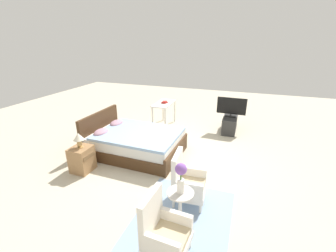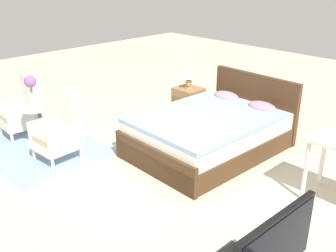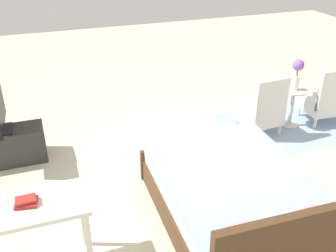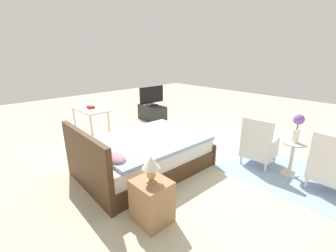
{
  "view_description": "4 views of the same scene",
  "coord_description": "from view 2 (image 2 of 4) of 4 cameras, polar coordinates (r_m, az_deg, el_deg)",
  "views": [
    {
      "loc": [
        -4.55,
        -1.46,
        2.7
      ],
      "look_at": [
        0.25,
        0.24,
        0.71
      ],
      "focal_mm": 24.0,
      "sensor_mm": 36.0,
      "label": 1
    },
    {
      "loc": [
        3.22,
        -3.05,
        2.54
      ],
      "look_at": [
        0.02,
        0.05,
        0.69
      ],
      "focal_mm": 42.0,
      "sensor_mm": 36.0,
      "label": 2
    },
    {
      "loc": [
        1.71,
        3.83,
        2.91
      ],
      "look_at": [
        0.31,
        -0.09,
        0.71
      ],
      "focal_mm": 42.0,
      "sensor_mm": 36.0,
      "label": 3
    },
    {
      "loc": [
        -3.02,
        3.16,
        2.03
      ],
      "look_at": [
        0.18,
        0.14,
        0.58
      ],
      "focal_mm": 24.0,
      "sensor_mm": 36.0,
      "label": 4
    }
  ],
  "objects": [
    {
      "name": "tv_flatscreen",
      "position": [
        2.81,
        15.18,
        -17.05
      ],
      "size": [
        0.21,
        0.86,
        0.58
      ],
      "color": "black",
      "rests_on": "tv_stand"
    },
    {
      "name": "floor_rug",
      "position": [
        6.21,
        -18.23,
        -2.74
      ],
      "size": [
        2.1,
        1.5,
        0.01
      ],
      "color": "#8EA8C6",
      "rests_on": "ground_plane"
    },
    {
      "name": "bed",
      "position": [
        5.68,
        6.33,
        -0.78
      ],
      "size": [
        1.58,
        2.22,
        0.96
      ],
      "color": "#472D19",
      "rests_on": "ground_plane"
    },
    {
      "name": "flower_vase",
      "position": [
        5.9,
        -19.25,
        5.2
      ],
      "size": [
        0.17,
        0.17,
        0.48
      ],
      "color": "silver",
      "rests_on": "side_table"
    },
    {
      "name": "table_lamp",
      "position": [
        6.71,
        3.03,
        7.28
      ],
      "size": [
        0.22,
        0.22,
        0.33
      ],
      "color": "tan",
      "rests_on": "nightstand"
    },
    {
      "name": "armchair_by_window_right",
      "position": [
        5.61,
        -15.54,
        -0.89
      ],
      "size": [
        0.58,
        0.58,
        0.92
      ],
      "color": "white",
      "rests_on": "floor_rug"
    },
    {
      "name": "ground_plane",
      "position": [
        5.11,
        -0.59,
        -7.2
      ],
      "size": [
        16.0,
        16.0,
        0.0
      ],
      "primitive_type": "plane",
      "color": "beige"
    },
    {
      "name": "armchair_by_window_left",
      "position": [
        6.57,
        -20.42,
        1.97
      ],
      "size": [
        0.57,
        0.57,
        0.92
      ],
      "color": "white",
      "rests_on": "floor_rug"
    },
    {
      "name": "side_table",
      "position": [
        6.06,
        -18.63,
        0.51
      ],
      "size": [
        0.4,
        0.4,
        0.61
      ],
      "color": "beige",
      "rests_on": "ground_plane"
    },
    {
      "name": "nightstand",
      "position": [
        6.86,
        2.94,
        3.3
      ],
      "size": [
        0.44,
        0.41,
        0.56
      ],
      "color": "#997047",
      "rests_on": "ground_plane"
    }
  ]
}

